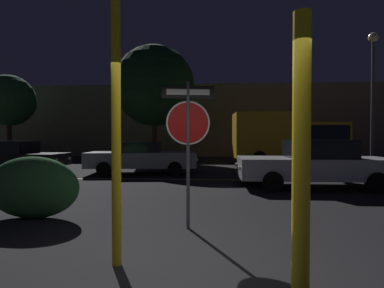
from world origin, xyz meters
name	(u,v)px	position (x,y,z in m)	size (l,w,h in m)	color
ground_plane	(199,276)	(0.00, 0.00, 0.00)	(260.00, 260.00, 0.00)	black
road_center_stripe	(206,180)	(0.00, 7.83, 0.00)	(38.18, 0.12, 0.01)	gold
stop_sign	(188,125)	(-0.25, 1.80, 1.80)	(0.90, 0.15, 2.56)	#4C4C51
yellow_pole_left	(116,123)	(-1.03, 0.25, 1.76)	(0.12, 0.12, 3.52)	yellow
yellow_pole_right	(301,159)	(0.99, -0.50, 1.38)	(0.17, 0.17, 2.77)	yellow
hedge_bush_1	(33,187)	(-3.34, 2.26, 0.61)	(1.85, 0.73, 1.22)	#2D6633
passing_car_1	(14,157)	(-8.87, 9.82, 0.71)	(4.74, 2.05, 1.43)	black
passing_car_2	(142,157)	(-2.86, 9.59, 0.71)	(4.89, 2.27, 1.40)	#9E9EA3
passing_car_3	(314,164)	(3.47, 6.37, 0.75)	(4.83, 2.10, 1.52)	silver
delivery_truck	(289,137)	(4.78, 14.55, 1.62)	(6.44, 2.59, 3.02)	gold
street_lamp	(373,73)	(9.14, 13.81, 5.15)	(0.53, 0.53, 7.39)	#4C4C51
tree_0	(9,101)	(-14.12, 17.07, 4.20)	(3.61, 3.61, 6.02)	#422D1E
tree_1	(154,86)	(-3.54, 16.28, 5.00)	(5.30, 5.30, 7.65)	#422D1E
building_backdrop	(194,122)	(-1.28, 23.66, 3.01)	(33.27, 4.62, 6.02)	#6B5B4C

